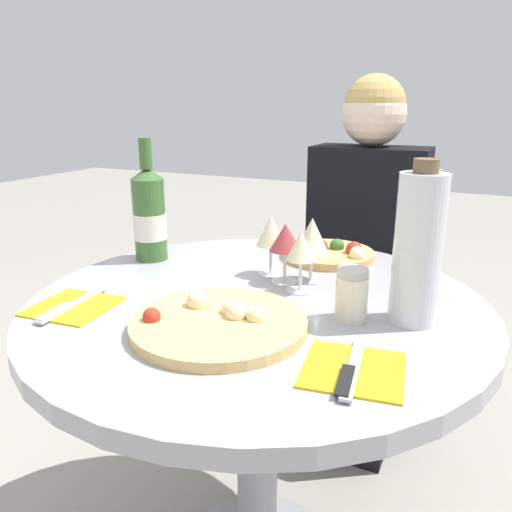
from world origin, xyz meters
TOP-DOWN VIEW (x-y plane):
  - dining_table at (0.00, 0.00)m, footprint 0.95×0.95m
  - chair_behind_diner at (0.05, 0.83)m, footprint 0.41×0.41m
  - seated_diner at (0.05, 0.70)m, footprint 0.37×0.41m
  - pizza_large at (-0.00, -0.16)m, footprint 0.32×0.32m
  - pizza_small_far at (0.06, 0.33)m, footprint 0.24×0.24m
  - wine_bottle at (-0.36, 0.13)m, footprint 0.08×0.08m
  - tall_carafe at (0.31, 0.02)m, footprint 0.09×0.09m
  - sugar_shaker at (0.20, -0.02)m, footprint 0.06×0.06m
  - wine_glass_back_left at (-0.04, 0.15)m, footprint 0.07×0.07m
  - wine_glass_back_right at (0.06, 0.15)m, footprint 0.08×0.08m
  - wine_glass_center at (0.01, 0.11)m, footprint 0.07×0.07m
  - wine_glass_front_right at (0.06, 0.08)m, footprint 0.06×0.06m
  - place_setting_left at (-0.31, -0.20)m, footprint 0.16×0.19m
  - place_setting_right at (0.26, -0.21)m, footprint 0.17×0.19m

SIDE VIEW (x-z plane):
  - chair_behind_diner at x=0.05m, z-range -0.01..0.89m
  - seated_diner at x=0.05m, z-range -0.05..1.16m
  - dining_table at x=0.00m, z-range 0.22..0.95m
  - place_setting_left at x=-0.31m, z-range 0.73..0.74m
  - place_setting_right at x=0.26m, z-range 0.73..0.74m
  - pizza_large at x=0.00m, z-range 0.72..0.77m
  - pizza_small_far at x=0.06m, z-range 0.72..0.77m
  - sugar_shaker at x=0.20m, z-range 0.73..0.83m
  - wine_glass_front_right at x=0.06m, z-range 0.76..0.89m
  - wine_glass_center at x=0.01m, z-range 0.76..0.90m
  - wine_glass_back_left at x=-0.04m, z-range 0.76..0.90m
  - wine_glass_back_right at x=0.06m, z-range 0.76..0.91m
  - wine_bottle at x=-0.36m, z-range 0.69..1.00m
  - tall_carafe at x=0.31m, z-range 0.72..1.02m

